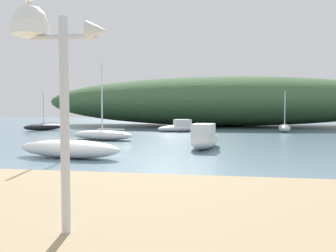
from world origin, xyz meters
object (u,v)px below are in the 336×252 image
at_px(sailboat_outer_mooring, 69,148).
at_px(motorboat_far_left, 179,127).
at_px(sailboat_off_point, 102,135).
at_px(motorboat_east_reach, 205,138).
at_px(mast_structure, 45,47).
at_px(sailboat_centre_water, 284,128).
at_px(sailboat_mid_channel, 44,127).

bearing_deg(sailboat_outer_mooring, motorboat_far_left, 82.07).
height_order(sailboat_off_point, motorboat_far_left, sailboat_off_point).
bearing_deg(motorboat_far_left, motorboat_east_reach, -76.85).
height_order(mast_structure, motorboat_far_left, mast_structure).
xyz_separation_m(sailboat_off_point, sailboat_centre_water, (12.18, 9.21, 0.03)).
bearing_deg(sailboat_centre_water, motorboat_east_reach, -114.58).
xyz_separation_m(sailboat_mid_channel, motorboat_east_reach, (14.83, -11.57, 0.17)).
bearing_deg(sailboat_outer_mooring, sailboat_centre_water, 57.16).
relative_size(motorboat_east_reach, sailboat_centre_water, 1.19).
relative_size(sailboat_off_point, motorboat_far_left, 1.24).
distance_m(sailboat_off_point, motorboat_east_reach, 7.27).
distance_m(sailboat_mid_channel, sailboat_centre_water, 20.66).
bearing_deg(motorboat_far_left, mast_structure, -86.86).
distance_m(mast_structure, motorboat_east_reach, 12.16).
distance_m(motorboat_east_reach, motorboat_far_left, 12.12).
bearing_deg(mast_structure, sailboat_centre_water, 73.52).
height_order(mast_structure, sailboat_centre_water, sailboat_centre_water).
relative_size(sailboat_off_point, sailboat_centre_water, 1.41).
height_order(mast_structure, motorboat_east_reach, mast_structure).
bearing_deg(sailboat_outer_mooring, mast_structure, -66.04).
xyz_separation_m(sailboat_mid_channel, sailboat_centre_water, (20.63, 1.10, 0.04)).
bearing_deg(sailboat_mid_channel, sailboat_centre_water, 3.06).
height_order(mast_structure, sailboat_mid_channel, sailboat_mid_channel).
xyz_separation_m(mast_structure, motorboat_far_left, (-1.30, 23.67, -2.30)).
bearing_deg(mast_structure, sailboat_off_point, 107.83).
relative_size(sailboat_outer_mooring, sailboat_mid_channel, 1.17).
bearing_deg(mast_structure, motorboat_far_left, 93.14).
bearing_deg(motorboat_far_left, sailboat_outer_mooring, -97.93).
bearing_deg(sailboat_mid_channel, sailboat_off_point, -43.83).
relative_size(motorboat_east_reach, motorboat_far_left, 1.05).
bearing_deg(sailboat_off_point, mast_structure, -72.17).
bearing_deg(sailboat_off_point, sailboat_mid_channel, 136.17).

